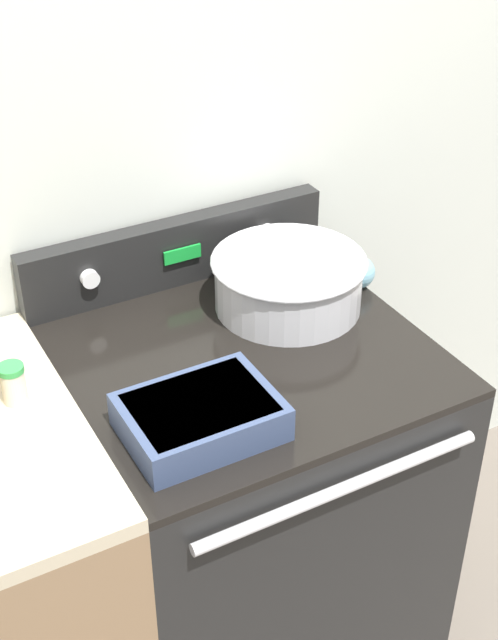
{
  "coord_description": "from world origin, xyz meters",
  "views": [
    {
      "loc": [
        -0.71,
        -0.96,
        2.01
      ],
      "look_at": [
        0.02,
        0.37,
        1.01
      ],
      "focal_mm": 50.0,
      "sensor_mm": 36.0,
      "label": 1
    }
  ],
  "objects_px": {
    "mixing_bowl": "(288,279)",
    "ladle": "(354,270)",
    "casserole_dish": "(200,415)",
    "spice_jar_green_cap": "(13,383)"
  },
  "relations": [
    {
      "from": "mixing_bowl",
      "to": "casserole_dish",
      "type": "distance_m",
      "value": 0.46
    },
    {
      "from": "spice_jar_green_cap",
      "to": "ladle",
      "type": "bearing_deg",
      "value": 4.67
    },
    {
      "from": "ladle",
      "to": "spice_jar_green_cap",
      "type": "height_order",
      "value": "spice_jar_green_cap"
    },
    {
      "from": "casserole_dish",
      "to": "spice_jar_green_cap",
      "type": "height_order",
      "value": "spice_jar_green_cap"
    },
    {
      "from": "mixing_bowl",
      "to": "spice_jar_green_cap",
      "type": "relative_size",
      "value": 4.27
    },
    {
      "from": "mixing_bowl",
      "to": "spice_jar_green_cap",
      "type": "height_order",
      "value": "mixing_bowl"
    },
    {
      "from": "mixing_bowl",
      "to": "ladle",
      "type": "height_order",
      "value": "mixing_bowl"
    },
    {
      "from": "mixing_bowl",
      "to": "ladle",
      "type": "xyz_separation_m",
      "value": [
        0.18,
        0.01,
        -0.04
      ]
    },
    {
      "from": "casserole_dish",
      "to": "ladle",
      "type": "bearing_deg",
      "value": 29.16
    },
    {
      "from": "mixing_bowl",
      "to": "casserole_dish",
      "type": "relative_size",
      "value": 1.24
    }
  ]
}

